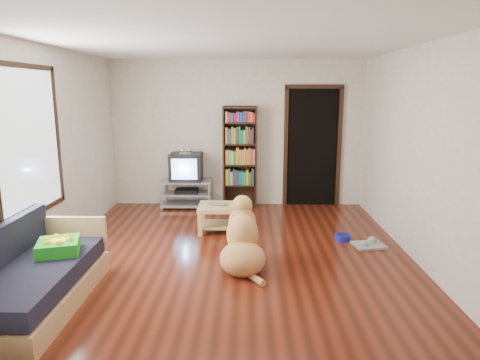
{
  "coord_description": "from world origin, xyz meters",
  "views": [
    {
      "loc": [
        0.2,
        -5.18,
        2.05
      ],
      "look_at": [
        0.09,
        0.35,
        0.9
      ],
      "focal_mm": 32.0,
      "sensor_mm": 36.0,
      "label": 1
    }
  ],
  "objects_px": {
    "dog_bowl": "(343,237)",
    "tv_stand": "(187,193)",
    "bookshelf": "(240,152)",
    "laptop": "(217,205)",
    "grey_rag": "(369,245)",
    "sofa": "(33,281)",
    "green_cushion": "(58,247)",
    "coffee_table": "(217,213)",
    "dog": "(243,242)",
    "crt_tv": "(186,166)"
  },
  "relations": [
    {
      "from": "laptop",
      "to": "sofa",
      "type": "xyz_separation_m",
      "value": [
        -1.62,
        -2.27,
        -0.15
      ]
    },
    {
      "from": "tv_stand",
      "to": "sofa",
      "type": "xyz_separation_m",
      "value": [
        -0.97,
        -3.63,
        -0.01
      ]
    },
    {
      "from": "grey_rag",
      "to": "coffee_table",
      "type": "relative_size",
      "value": 0.73
    },
    {
      "from": "laptop",
      "to": "tv_stand",
      "type": "height_order",
      "value": "tv_stand"
    },
    {
      "from": "bookshelf",
      "to": "sofa",
      "type": "height_order",
      "value": "bookshelf"
    },
    {
      "from": "laptop",
      "to": "crt_tv",
      "type": "distance_m",
      "value": 1.56
    },
    {
      "from": "tv_stand",
      "to": "crt_tv",
      "type": "xyz_separation_m",
      "value": [
        0.0,
        0.02,
        0.47
      ]
    },
    {
      "from": "green_cushion",
      "to": "bookshelf",
      "type": "height_order",
      "value": "bookshelf"
    },
    {
      "from": "bookshelf",
      "to": "crt_tv",
      "type": "bearing_deg",
      "value": -175.68
    },
    {
      "from": "laptop",
      "to": "sofa",
      "type": "bearing_deg",
      "value": -115.5
    },
    {
      "from": "bookshelf",
      "to": "dog",
      "type": "distance_m",
      "value": 2.84
    },
    {
      "from": "crt_tv",
      "to": "sofa",
      "type": "xyz_separation_m",
      "value": [
        -0.97,
        -3.65,
        -0.48
      ]
    },
    {
      "from": "green_cushion",
      "to": "tv_stand",
      "type": "height_order",
      "value": "green_cushion"
    },
    {
      "from": "coffee_table",
      "to": "dog",
      "type": "height_order",
      "value": "dog"
    },
    {
      "from": "crt_tv",
      "to": "coffee_table",
      "type": "relative_size",
      "value": 1.05
    },
    {
      "from": "coffee_table",
      "to": "sofa",
      "type": "bearing_deg",
      "value": -125.09
    },
    {
      "from": "laptop",
      "to": "grey_rag",
      "type": "relative_size",
      "value": 0.72
    },
    {
      "from": "crt_tv",
      "to": "laptop",
      "type": "bearing_deg",
      "value": -65.04
    },
    {
      "from": "bookshelf",
      "to": "green_cushion",
      "type": "bearing_deg",
      "value": -117.88
    },
    {
      "from": "laptop",
      "to": "bookshelf",
      "type": "distance_m",
      "value": 1.6
    },
    {
      "from": "tv_stand",
      "to": "bookshelf",
      "type": "xyz_separation_m",
      "value": [
        0.95,
        0.09,
        0.73
      ]
    },
    {
      "from": "laptop",
      "to": "grey_rag",
      "type": "bearing_deg",
      "value": -5.47
    },
    {
      "from": "dog_bowl",
      "to": "sofa",
      "type": "xyz_separation_m",
      "value": [
        -3.4,
        -1.95,
        0.22
      ]
    },
    {
      "from": "bookshelf",
      "to": "dog_bowl",
      "type": "bearing_deg",
      "value": -50.24
    },
    {
      "from": "laptop",
      "to": "dog",
      "type": "xyz_separation_m",
      "value": [
        0.39,
        -1.3,
        -0.1
      ]
    },
    {
      "from": "laptop",
      "to": "bookshelf",
      "type": "relative_size",
      "value": 0.16
    },
    {
      "from": "sofa",
      "to": "laptop",
      "type": "bearing_deg",
      "value": 54.55
    },
    {
      "from": "crt_tv",
      "to": "dog",
      "type": "relative_size",
      "value": 0.56
    },
    {
      "from": "tv_stand",
      "to": "bookshelf",
      "type": "distance_m",
      "value": 1.2
    },
    {
      "from": "crt_tv",
      "to": "sofa",
      "type": "height_order",
      "value": "crt_tv"
    },
    {
      "from": "grey_rag",
      "to": "tv_stand",
      "type": "xyz_separation_m",
      "value": [
        -2.73,
        1.93,
        0.25
      ]
    },
    {
      "from": "dog",
      "to": "dog_bowl",
      "type": "bearing_deg",
      "value": 34.84
    },
    {
      "from": "dog_bowl",
      "to": "tv_stand",
      "type": "height_order",
      "value": "tv_stand"
    },
    {
      "from": "green_cushion",
      "to": "laptop",
      "type": "height_order",
      "value": "green_cushion"
    },
    {
      "from": "dog",
      "to": "bookshelf",
      "type": "bearing_deg",
      "value": 91.75
    },
    {
      "from": "laptop",
      "to": "dog",
      "type": "relative_size",
      "value": 0.28
    },
    {
      "from": "crt_tv",
      "to": "coffee_table",
      "type": "bearing_deg",
      "value": -64.55
    },
    {
      "from": "crt_tv",
      "to": "bookshelf",
      "type": "xyz_separation_m",
      "value": [
        0.95,
        0.07,
        0.26
      ]
    },
    {
      "from": "green_cushion",
      "to": "bookshelf",
      "type": "relative_size",
      "value": 0.22
    },
    {
      "from": "green_cushion",
      "to": "tv_stand",
      "type": "relative_size",
      "value": 0.44
    },
    {
      "from": "grey_rag",
      "to": "sofa",
      "type": "height_order",
      "value": "sofa"
    },
    {
      "from": "bookshelf",
      "to": "sofa",
      "type": "bearing_deg",
      "value": -117.32
    },
    {
      "from": "dog",
      "to": "sofa",
      "type": "bearing_deg",
      "value": -154.11
    },
    {
      "from": "green_cushion",
      "to": "crt_tv",
      "type": "bearing_deg",
      "value": 58.6
    },
    {
      "from": "dog_bowl",
      "to": "grey_rag",
      "type": "distance_m",
      "value": 0.39
    },
    {
      "from": "grey_rag",
      "to": "sofa",
      "type": "relative_size",
      "value": 0.22
    },
    {
      "from": "dog_bowl",
      "to": "grey_rag",
      "type": "relative_size",
      "value": 0.55
    },
    {
      "from": "sofa",
      "to": "bookshelf",
      "type": "bearing_deg",
      "value": 62.68
    },
    {
      "from": "laptop",
      "to": "green_cushion",
      "type": "bearing_deg",
      "value": -117.5
    },
    {
      "from": "laptop",
      "to": "dog_bowl",
      "type": "bearing_deg",
      "value": -0.37
    }
  ]
}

